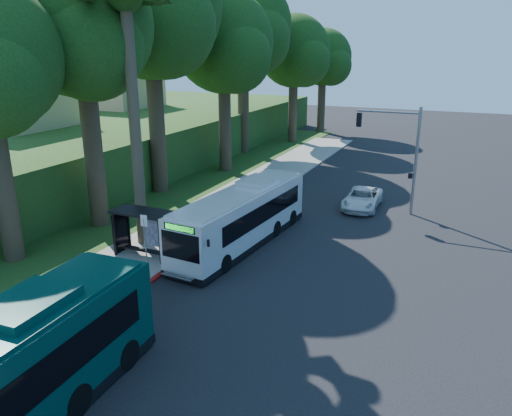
% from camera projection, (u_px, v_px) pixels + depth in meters
% --- Properties ---
extents(ground, '(140.00, 140.00, 0.00)m').
position_uv_depth(ground, '(290.00, 258.00, 26.11)').
color(ground, black).
rests_on(ground, ground).
extents(sidewalk, '(4.50, 70.00, 0.12)m').
position_uv_depth(sidewalk, '(172.00, 236.00, 28.91)').
color(sidewalk, gray).
rests_on(sidewalk, ground).
extents(red_curb, '(0.25, 30.00, 0.13)m').
position_uv_depth(red_curb, '(167.00, 270.00, 24.54)').
color(red_curb, maroon).
rests_on(red_curb, ground).
extents(grass_verge, '(8.00, 70.00, 0.06)m').
position_uv_depth(grass_verge, '(143.00, 202.00, 35.46)').
color(grass_verge, '#234719').
rests_on(grass_verge, ground).
extents(bus_shelter, '(3.20, 1.51, 2.55)m').
position_uv_depth(bus_shelter, '(141.00, 223.00, 25.86)').
color(bus_shelter, black).
rests_on(bus_shelter, ground).
extents(stop_sign_pole, '(0.35, 0.06, 3.17)m').
position_uv_depth(stop_sign_pole, '(145.00, 237.00, 23.20)').
color(stop_sign_pole, gray).
rests_on(stop_sign_pole, ground).
extents(traffic_signal_pole, '(4.10, 0.30, 7.00)m').
position_uv_depth(traffic_signal_pole, '(401.00, 147.00, 32.00)').
color(traffic_signal_pole, gray).
rests_on(traffic_signal_pole, ground).
extents(palm_tree, '(4.20, 4.20, 14.40)m').
position_uv_depth(palm_tree, '(126.00, 7.00, 24.16)').
color(palm_tree, '#4C3F2D').
rests_on(palm_tree, ground).
extents(hillside_backdrop, '(24.00, 60.00, 8.80)m').
position_uv_depth(hillside_backdrop, '(91.00, 134.00, 48.63)').
color(hillside_backdrop, '#234719').
rests_on(hillside_backdrop, ground).
extents(tree_0, '(8.40, 8.00, 15.70)m').
position_uv_depth(tree_0, '(83.00, 34.00, 27.43)').
color(tree_0, '#382B1E').
rests_on(tree_0, ground).
extents(tree_1, '(10.50, 10.00, 18.26)m').
position_uv_depth(tree_1, '(151.00, 13.00, 34.30)').
color(tree_1, '#382B1E').
rests_on(tree_1, ground).
extents(tree_2, '(8.82, 8.40, 15.12)m').
position_uv_depth(tree_2, '(225.00, 48.00, 41.38)').
color(tree_2, '#382B1E').
rests_on(tree_2, ground).
extents(tree_3, '(10.08, 9.60, 17.28)m').
position_uv_depth(tree_3, '(244.00, 31.00, 48.65)').
color(tree_3, '#382B1E').
rests_on(tree_3, ground).
extents(tree_4, '(8.40, 8.00, 14.14)m').
position_uv_depth(tree_4, '(295.00, 55.00, 55.35)').
color(tree_4, '#382B1E').
rests_on(tree_4, ground).
extents(tree_5, '(7.35, 7.00, 12.86)m').
position_uv_depth(tree_5, '(324.00, 60.00, 62.17)').
color(tree_5, '#382B1E').
rests_on(tree_5, ground).
extents(white_bus, '(3.30, 11.43, 3.36)m').
position_uv_depth(white_bus, '(243.00, 216.00, 27.54)').
color(white_bus, silver).
rests_on(white_bus, ground).
extents(pickup, '(2.31, 4.83, 1.33)m').
position_uv_depth(pickup, '(362.00, 198.00, 34.07)').
color(pickup, silver).
rests_on(pickup, ground).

